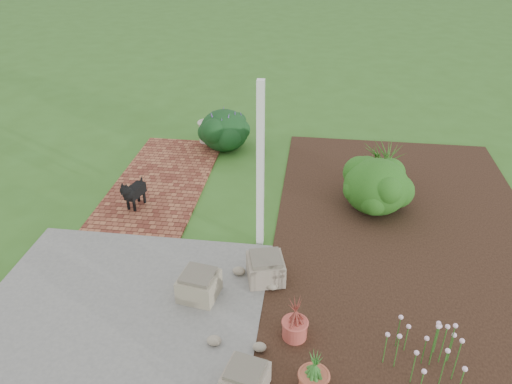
# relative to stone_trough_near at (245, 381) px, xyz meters

# --- Properties ---
(ground) EXTENTS (80.00, 80.00, 0.00)m
(ground) POSITION_rel_stone_trough_near_xyz_m (-0.48, 2.52, -0.18)
(ground) COLOR #335F1E
(ground) RESTS_ON ground
(concrete_patio) EXTENTS (3.50, 3.50, 0.04)m
(concrete_patio) POSITION_rel_stone_trough_near_xyz_m (-1.73, 0.77, -0.16)
(concrete_patio) COLOR slate
(concrete_patio) RESTS_ON ground
(brick_path) EXTENTS (1.60, 3.50, 0.04)m
(brick_path) POSITION_rel_stone_trough_near_xyz_m (-2.18, 4.27, -0.16)
(brick_path) COLOR #5E281D
(brick_path) RESTS_ON ground
(garden_bed) EXTENTS (4.00, 7.00, 0.03)m
(garden_bed) POSITION_rel_stone_trough_near_xyz_m (2.02, 3.02, -0.16)
(garden_bed) COLOR black
(garden_bed) RESTS_ON ground
(veranda_post) EXTENTS (0.10, 0.10, 2.50)m
(veranda_post) POSITION_rel_stone_trough_near_xyz_m (-0.18, 2.62, 1.07)
(veranda_post) COLOR white
(veranda_post) RESTS_ON ground
(stone_trough_near) EXTENTS (0.50, 0.50, 0.28)m
(stone_trough_near) POSITION_rel_stone_trough_near_xyz_m (0.00, 0.00, 0.00)
(stone_trough_near) COLOR gray
(stone_trough_near) RESTS_ON concrete_patio
(stone_trough_mid) EXTENTS (0.53, 0.53, 0.31)m
(stone_trough_mid) POSITION_rel_stone_trough_near_xyz_m (-0.80, 1.34, 0.01)
(stone_trough_mid) COLOR gray
(stone_trough_mid) RESTS_ON concrete_patio
(stone_trough_far) EXTENTS (0.58, 0.58, 0.31)m
(stone_trough_far) POSITION_rel_stone_trough_near_xyz_m (0.00, 1.78, 0.02)
(stone_trough_far) COLOR gray
(stone_trough_far) RESTS_ON concrete_patio
(black_dog) EXTENTS (0.28, 0.58, 0.51)m
(black_dog) POSITION_rel_stone_trough_near_xyz_m (-2.34, 3.28, 0.16)
(black_dog) COLOR black
(black_dog) RESTS_ON brick_path
(cream_ceramic_urn) EXTENTS (0.39, 0.39, 0.43)m
(cream_ceramic_urn) POSITION_rel_stone_trough_near_xyz_m (-1.72, 6.00, 0.08)
(cream_ceramic_urn) COLOR beige
(cream_ceramic_urn) RESTS_ON brick_path
(evergreen_shrub) EXTENTS (1.37, 1.37, 0.89)m
(evergreen_shrub) POSITION_rel_stone_trough_near_xyz_m (1.56, 3.77, 0.30)
(evergreen_shrub) COLOR #0B3B0E
(evergreen_shrub) RESTS_ON garden_bed
(agapanthus_clump_back) EXTENTS (1.33, 1.33, 0.92)m
(agapanthus_clump_back) POSITION_rel_stone_trough_near_xyz_m (1.74, 4.74, 0.31)
(agapanthus_clump_back) COLOR #133A12
(agapanthus_clump_back) RESTS_ON garden_bed
(agapanthus_clump_front) EXTENTS (1.10, 1.10, 0.76)m
(agapanthus_clump_front) POSITION_rel_stone_trough_near_xyz_m (1.54, 4.43, 0.23)
(agapanthus_clump_front) COLOR #183910
(agapanthus_clump_front) RESTS_ON garden_bed
(pink_flower_patch) EXTENTS (1.01, 1.01, 0.61)m
(pink_flower_patch) POSITION_rel_stone_trough_near_xyz_m (1.73, 0.51, 0.15)
(pink_flower_patch) COLOR #113D0F
(pink_flower_patch) RESTS_ON garden_bed
(terracotta_pot_bronze) EXTENTS (0.35, 0.35, 0.23)m
(terracotta_pot_bronze) POSITION_rel_stone_trough_near_xyz_m (0.45, 0.81, -0.03)
(terracotta_pot_bronze) COLOR #B4483D
(terracotta_pot_bronze) RESTS_ON garden_bed
(terracotta_pot_small_right) EXTENTS (0.38, 0.38, 0.25)m
(terracotta_pot_small_right) POSITION_rel_stone_trough_near_xyz_m (0.69, 0.09, -0.02)
(terracotta_pot_small_right) COLOR #9F4D36
(terracotta_pot_small_right) RESTS_ON garden_bed
(purple_flowering_bush) EXTENTS (1.01, 1.01, 0.84)m
(purple_flowering_bush) POSITION_rel_stone_trough_near_xyz_m (-1.31, 5.80, 0.24)
(purple_flowering_bush) COLOR black
(purple_flowering_bush) RESTS_ON ground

